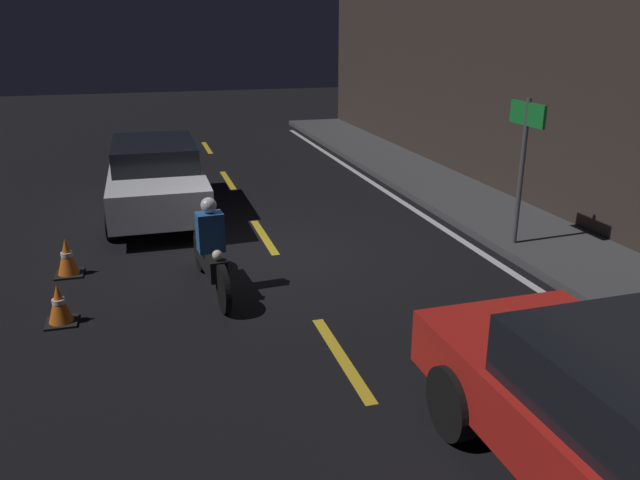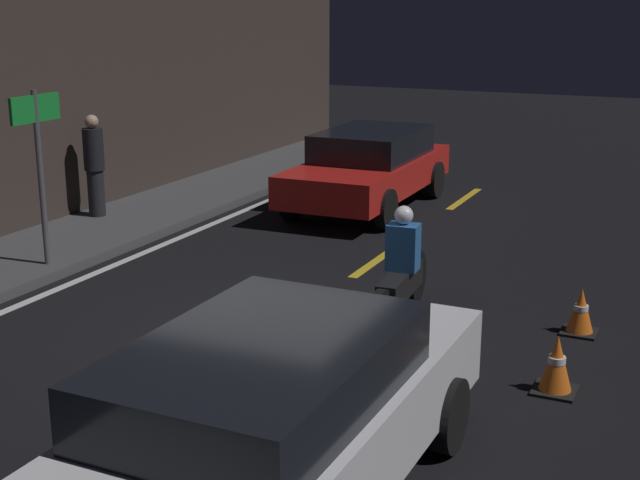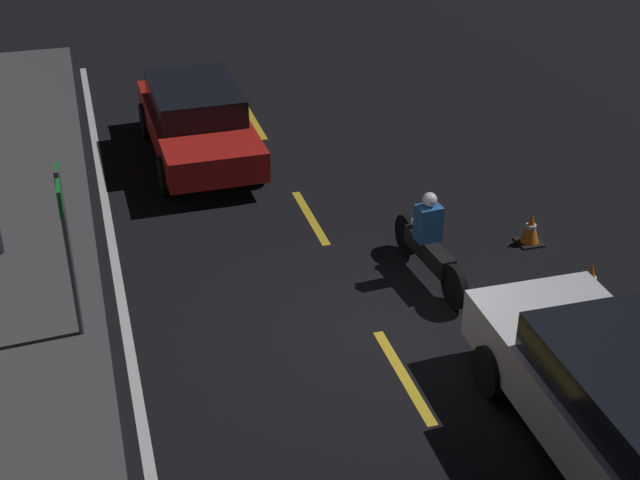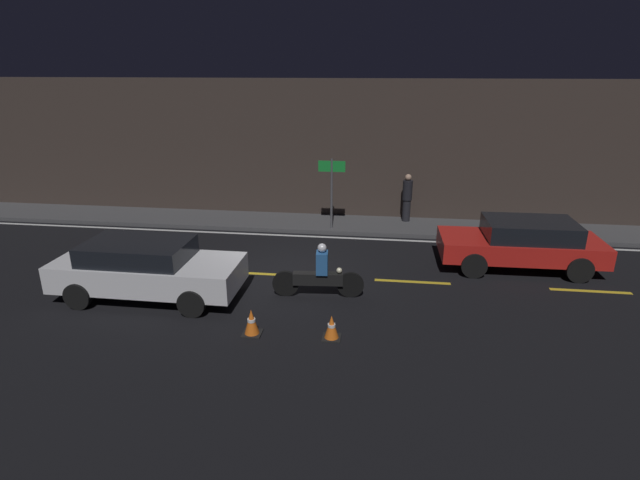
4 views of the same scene
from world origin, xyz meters
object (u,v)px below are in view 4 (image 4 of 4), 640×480
(sedan_white, at_px, (146,268))
(pedestrian, at_px, (407,197))
(traffic_cone_near, at_px, (252,322))
(taxi_red, at_px, (522,242))
(motorcycle, at_px, (318,275))
(shop_sign, at_px, (332,180))
(traffic_cone_mid, at_px, (332,327))

(sedan_white, height_order, pedestrian, pedestrian)
(traffic_cone_near, bearing_deg, taxi_red, 35.00)
(motorcycle, bearing_deg, sedan_white, -176.87)
(taxi_red, relative_size, shop_sign, 1.84)
(sedan_white, xyz_separation_m, shop_sign, (3.95, 5.67, 1.05))
(sedan_white, distance_m, taxi_red, 10.13)
(pedestrian, bearing_deg, traffic_cone_mid, -102.26)
(traffic_cone_near, bearing_deg, shop_sign, 82.55)
(traffic_cone_near, height_order, traffic_cone_mid, traffic_cone_near)
(traffic_cone_mid, bearing_deg, taxi_red, 43.11)
(motorcycle, xyz_separation_m, traffic_cone_mid, (0.55, -1.99, -0.31))
(taxi_red, bearing_deg, traffic_cone_mid, 42.28)
(motorcycle, distance_m, traffic_cone_near, 2.36)
(motorcycle, bearing_deg, traffic_cone_mid, -79.02)
(sedan_white, relative_size, pedestrian, 2.66)
(traffic_cone_near, bearing_deg, pedestrian, 67.14)
(sedan_white, height_order, taxi_red, sedan_white)
(motorcycle, distance_m, shop_sign, 5.26)
(sedan_white, bearing_deg, traffic_cone_near, -25.55)
(taxi_red, distance_m, pedestrian, 4.83)
(sedan_white, distance_m, motorcycle, 4.22)
(pedestrian, distance_m, shop_sign, 2.96)
(motorcycle, relative_size, pedestrian, 1.33)
(sedan_white, bearing_deg, pedestrian, 46.85)
(traffic_cone_near, relative_size, traffic_cone_mid, 1.09)
(taxi_red, xyz_separation_m, traffic_cone_mid, (-4.89, -4.58, -0.50))
(motorcycle, distance_m, traffic_cone_mid, 2.09)
(motorcycle, relative_size, shop_sign, 0.95)
(taxi_red, height_order, pedestrian, pedestrian)
(sedan_white, xyz_separation_m, traffic_cone_mid, (4.73, -1.43, -0.52))
(pedestrian, bearing_deg, taxi_red, -50.19)
(sedan_white, xyz_separation_m, traffic_cone_near, (3.02, -1.47, -0.49))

